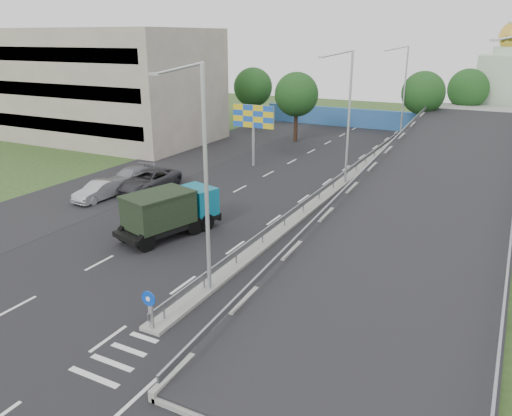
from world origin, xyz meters
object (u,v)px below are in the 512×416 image
Objects in this scene: parked_car_c at (149,180)px; lamp_post_near at (202,170)px; lamp_post_mid at (347,111)px; billboard at (253,120)px; sign_bollard at (150,310)px; dump_truck at (170,211)px; parked_car_d at (130,176)px; church at (507,86)px; parked_car_b at (99,191)px; lamp_post_far at (403,88)px.

lamp_post_near is at bearing -42.55° from parked_car_c.
parked_car_c is (-12.67, -8.40, -5.03)m from lamp_post_mid.
lamp_post_mid is at bearing -12.38° from billboard.
dump_truck is (-5.56, 8.78, 0.49)m from sign_bollard.
parked_car_d is (-2.39, 0.62, -0.11)m from parked_car_c.
parked_car_d is at bearing -121.30° from billboard.
billboard is (-9.11, 22.00, -1.62)m from lamp_post_near.
parked_car_d is (-24.95, -41.78, -4.64)m from church.
lamp_post_near reaches higher than billboard.
church is 52.14m from parked_car_b.
sign_bollard is at bearing -37.62° from parked_car_b.
lamp_post_near is at bearing -27.09° from parked_car_b.
church reaches higher than parked_car_d.
lamp_post_far reaches higher than parked_car_c.
lamp_post_mid is at bearing 33.48° from parked_car_c.
dump_truck is (-5.67, -15.05, -4.28)m from lamp_post_mid.
parked_car_c is (-12.56, 15.43, -0.25)m from sign_bollard.
lamp_post_far is 17.15m from church.
church is 48.24m from parked_car_c.
parked_car_c is (-12.67, -28.40, -5.03)m from lamp_post_far.
parked_car_c is at bearing -118.02° from church.
church is (9.89, 34.00, -0.50)m from lamp_post_mid.
billboard is (-19.00, -32.00, -1.12)m from church.
lamp_post_mid reaches higher than parked_car_d.
lamp_post_mid is 0.73× the size of church.
church is at bearing 59.30° from billboard.
billboard is at bearing 71.73° from parked_car_b.
billboard is (-9.11, -18.00, -1.62)m from lamp_post_far.
lamp_post_far is 1.83× the size of billboard.
lamp_post_mid is 16.01m from parked_car_c.
parked_car_b is at bearing -110.54° from billboard.
parked_car_b is 0.89× the size of parked_car_d.
lamp_post_far is at bearing 63.16° from billboard.
dump_truck is at bearing -110.65° from lamp_post_mid.
lamp_post_near is 2.18× the size of parked_car_d.
parked_car_d is at bearing -118.45° from lamp_post_far.
church is 37.23m from billboard.
lamp_post_far is 35.38m from parked_car_b.
parked_car_b is (-5.22, -13.94, -3.51)m from billboard.
parked_car_b is at bearing -115.23° from parked_car_c.
parked_car_b is at bearing 150.64° from lamp_post_near.
lamp_post_near is 54.90m from church.
dump_truck is (3.44, -17.05, -2.66)m from billboard.
parked_car_d is (-9.38, 7.27, -0.86)m from dump_truck.
parked_car_b is (-14.22, 11.89, -0.35)m from sign_bollard.
lamp_post_far is at bearing 89.86° from sign_bollard.
parked_car_c is at bearing 129.14° from sign_bollard.
sign_bollard is at bearing -91.64° from lamp_post_near.
dump_truck is 1.44× the size of parked_car_d.
dump_truck is at bearing -17.50° from parked_car_b.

